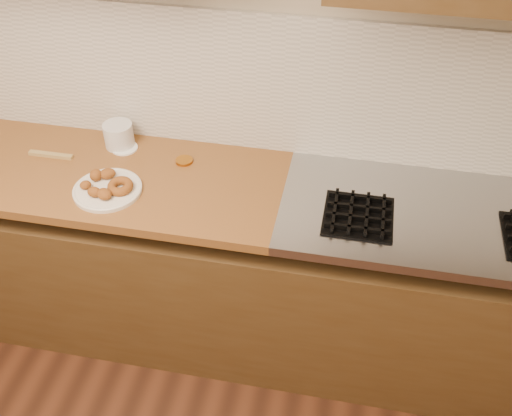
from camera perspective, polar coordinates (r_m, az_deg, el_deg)
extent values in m
cube|color=tan|center=(2.47, -7.85, 15.46)|extent=(4.00, 0.02, 2.70)
cube|color=#4C361D|center=(2.79, -7.97, -5.58)|extent=(3.60, 0.60, 0.77)
cube|color=brown|center=(2.74, -22.02, 3.89)|extent=(2.30, 0.62, 0.04)
cube|color=#9EA0A5|center=(2.38, 18.16, -0.98)|extent=(1.30, 0.62, 0.04)
cube|color=beige|center=(2.53, -7.62, 12.26)|extent=(3.60, 0.02, 0.60)
cube|color=black|center=(2.27, 9.72, -0.76)|extent=(0.26, 0.26, 0.01)
cube|color=black|center=(2.26, 7.50, -0.19)|extent=(0.01, 0.24, 0.02)
cube|color=black|center=(2.20, 9.61, -1.99)|extent=(0.24, 0.01, 0.02)
cube|color=black|center=(2.26, 9.01, -0.38)|extent=(0.01, 0.24, 0.02)
cube|color=black|center=(2.24, 9.71, -0.97)|extent=(0.24, 0.01, 0.02)
cube|color=black|center=(2.26, 10.51, -0.57)|extent=(0.01, 0.24, 0.02)
cube|color=black|center=(2.29, 9.81, 0.01)|extent=(0.24, 0.01, 0.02)
cube|color=black|center=(2.27, 12.02, -0.76)|extent=(0.01, 0.24, 0.02)
cube|color=black|center=(2.33, 9.90, 0.94)|extent=(0.24, 0.01, 0.02)
cylinder|color=silver|center=(2.43, -13.96, 1.68)|extent=(0.27, 0.27, 0.02)
torus|color=brown|center=(2.39, -12.82, 2.05)|extent=(0.10, 0.11, 0.05)
ellipsoid|color=brown|center=(2.46, -15.00, 3.05)|extent=(0.06, 0.06, 0.05)
ellipsoid|color=brown|center=(2.43, -15.93, 2.13)|extent=(0.06, 0.06, 0.03)
ellipsoid|color=brown|center=(2.38, -15.17, 1.48)|extent=(0.06, 0.05, 0.04)
ellipsoid|color=brown|center=(2.36, -14.26, 1.30)|extent=(0.08, 0.08, 0.04)
ellipsoid|color=brown|center=(2.46, -13.95, 3.19)|extent=(0.08, 0.07, 0.04)
cylinder|color=silver|center=(2.65, -12.94, 6.78)|extent=(0.16, 0.16, 0.11)
cylinder|color=white|center=(2.65, -12.41, 5.61)|extent=(0.13, 0.13, 0.01)
cylinder|color=#A0611B|center=(2.53, -6.86, 4.49)|extent=(0.10, 0.10, 0.01)
cube|color=#9E8249|center=(2.69, -18.95, 4.81)|extent=(0.20, 0.02, 0.02)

